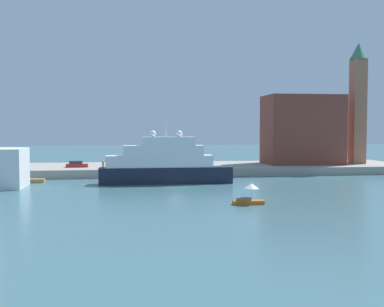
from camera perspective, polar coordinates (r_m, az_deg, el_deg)
ground at (r=82.07m, az=-1.87°, el=-4.06°), size 400.00×400.00×0.00m
quay_dock at (r=108.71m, az=-3.28°, el=-1.84°), size 110.00×21.95×1.77m
large_yacht at (r=87.57m, az=-3.33°, el=-1.36°), size 24.15×3.71×12.02m
small_motorboat at (r=64.38m, az=6.80°, el=-4.92°), size 4.14×1.96×2.81m
work_barge at (r=94.15m, az=-18.71°, el=-3.08°), size 5.28×1.98×0.70m
harbor_building at (r=114.88m, az=12.96°, el=2.77°), size 17.29×11.00×15.93m
bell_tower at (r=119.23m, az=19.12°, el=6.13°), size 4.03×4.03×28.19m
parked_car at (r=105.14m, az=-13.54°, el=-1.28°), size 4.58×1.76×1.37m
person_figure at (r=99.75m, az=-10.53°, el=-1.34°), size 0.36×0.36×1.78m
mooring_bollard at (r=98.50m, az=-4.19°, el=-1.61°), size 0.48×0.48×0.78m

